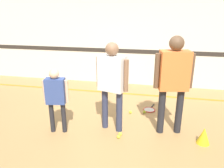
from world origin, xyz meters
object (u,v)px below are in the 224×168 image
object	(u,v)px
person_student_right	(174,76)
training_cone	(204,136)
person_instructor	(112,78)
tennis_ball_near_instructor	(119,137)
tennis_ball_by_spare_racket	(144,112)
person_student_left	(56,94)
tennis_ball_stray_right	(130,112)
racket_spare_on_floor	(150,109)
tennis_ball_stray_left	(120,134)

from	to	relation	value
person_student_right	training_cone	bearing A→B (deg)	142.55
person_instructor	person_student_right	xyz separation A→B (m)	(1.07, 0.10, 0.08)
person_instructor	person_student_right	bearing A→B (deg)	21.49
tennis_ball_near_instructor	tennis_ball_by_spare_racket	distance (m)	1.17
person_instructor	person_student_left	xyz separation A→B (m)	(-0.97, -0.30, -0.28)
person_student_right	tennis_ball_by_spare_racket	bearing A→B (deg)	-66.71
person_instructor	tennis_ball_stray_right	world-z (taller)	person_instructor
person_instructor	tennis_ball_stray_right	size ratio (longest dim) A/B	25.30
person_student_right	racket_spare_on_floor	xyz separation A→B (m)	(-0.39, 0.89, -1.10)
tennis_ball_stray_right	training_cone	world-z (taller)	training_cone
racket_spare_on_floor	tennis_ball_by_spare_racket	world-z (taller)	tennis_ball_by_spare_racket
tennis_ball_near_instructor	tennis_ball_stray_right	size ratio (longest dim) A/B	1.00
person_instructor	racket_spare_on_floor	xyz separation A→B (m)	(0.68, 0.99, -1.02)
tennis_ball_near_instructor	training_cone	size ratio (longest dim) A/B	0.22
tennis_ball_stray_left	person_student_left	bearing A→B (deg)	-175.67
racket_spare_on_floor	tennis_ball_stray_left	world-z (taller)	tennis_ball_stray_left
tennis_ball_stray_right	training_cone	size ratio (longest dim) A/B	0.22
tennis_ball_near_instructor	tennis_ball_by_spare_racket	bearing A→B (deg)	70.46
person_instructor	racket_spare_on_floor	size ratio (longest dim) A/B	3.33
person_student_right	person_student_left	bearing A→B (deg)	-0.98
person_student_left	tennis_ball_stray_right	distance (m)	1.76
person_student_left	person_student_right	size ratio (longest dim) A/B	0.68
person_instructor	person_student_left	world-z (taller)	person_instructor
person_instructor	tennis_ball_by_spare_racket	world-z (taller)	person_instructor
tennis_ball_by_spare_racket	tennis_ball_stray_right	xyz separation A→B (m)	(-0.30, -0.08, 0.00)
tennis_ball_by_spare_racket	tennis_ball_stray_right	bearing A→B (deg)	-165.94
person_student_left	racket_spare_on_floor	size ratio (longest dim) A/B	2.44
person_student_left	tennis_ball_by_spare_racket	xyz separation A→B (m)	(1.54, 1.10, -0.72)
tennis_ball_stray_left	training_cone	bearing A→B (deg)	1.79
person_student_right	tennis_ball_near_instructor	xyz separation A→B (m)	(-0.89, -0.41, -1.08)
person_student_right	tennis_ball_by_spare_racket	world-z (taller)	person_student_right
person_student_right	tennis_ball_stray_left	xyz separation A→B (m)	(-0.87, -0.31, -1.08)
tennis_ball_near_instructor	tennis_ball_by_spare_racket	world-z (taller)	same
tennis_ball_near_instructor	tennis_ball_by_spare_racket	size ratio (longest dim) A/B	1.00
person_student_left	tennis_ball_stray_right	size ratio (longest dim) A/B	18.54
person_instructor	tennis_ball_stray_left	distance (m)	1.04
racket_spare_on_floor	tennis_ball_stray_right	xyz separation A→B (m)	(-0.41, -0.27, 0.02)
person_student_left	tennis_ball_stray_right	world-z (taller)	person_student_left
person_instructor	tennis_ball_near_instructor	size ratio (longest dim) A/B	25.30
tennis_ball_stray_right	tennis_ball_stray_left	bearing A→B (deg)	-94.49
tennis_ball_by_spare_racket	tennis_ball_stray_right	size ratio (longest dim) A/B	1.00
person_student_right	tennis_ball_stray_left	bearing A→B (deg)	7.66
person_student_left	racket_spare_on_floor	xyz separation A→B (m)	(1.65, 1.29, -0.75)
person_student_right	tennis_ball_stray_left	world-z (taller)	person_student_right
tennis_ball_stray_right	person_student_right	bearing A→B (deg)	-37.75
tennis_ball_stray_right	racket_spare_on_floor	bearing A→B (deg)	33.23
person_student_left	person_student_right	bearing A→B (deg)	2.02
tennis_ball_near_instructor	person_instructor	bearing A→B (deg)	120.95
person_instructor	tennis_ball_stray_left	xyz separation A→B (m)	(0.20, -0.21, -1.00)
person_student_left	tennis_ball_near_instructor	world-z (taller)	person_student_left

